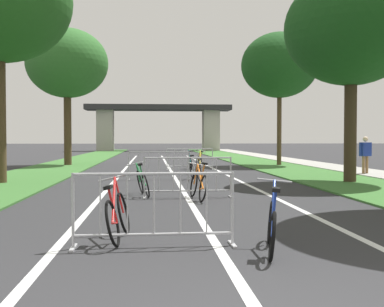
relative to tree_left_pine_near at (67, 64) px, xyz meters
The scene contains 22 objects.
grass_verge_left 6.91m from the tree_left_pine_near, 92.33° to the left, with size 3.37×69.64×0.05m, color #386B2D.
grass_verge_right 13.29m from the tree_left_pine_near, 19.01° to the left, with size 3.37×69.64×0.05m, color #386B2D.
sidewalk_path_right 15.71m from the tree_left_pine_near, 15.49° to the left, with size 2.14×69.64×0.08m, color #9E9B93.
lane_stripe_center 9.14m from the tree_left_pine_near, 38.38° to the right, with size 0.14×40.29×0.01m, color silver.
lane_stripe_right_lane 10.66m from the tree_left_pine_near, 29.50° to the right, with size 0.14×40.29×0.01m, color silver.
lane_stripe_left_lane 7.97m from the tree_left_pine_near, 52.86° to the right, with size 0.14×40.29×0.01m, color silver.
overpass_bridge 33.50m from the tree_left_pine_near, 80.37° to the left, with size 17.93×3.68×5.70m.
tree_left_pine_near is the anchor object (origin of this frame).
tree_right_maple_mid 16.38m from the tree_left_pine_near, 45.49° to the right, with size 4.54×4.54×7.19m.
tree_right_cypress_far 11.88m from the tree_left_pine_near, ahead, with size 4.28×4.28×7.45m.
crowd_barrier_nearest 22.20m from the tree_left_pine_near, 77.39° to the right, with size 2.29×0.48×1.05m.
crowd_barrier_second 17.21m from the tree_left_pine_near, 70.00° to the right, with size 2.29×0.44×1.05m.
crowd_barrier_third 12.13m from the tree_left_pine_near, 63.08° to the right, with size 2.29×0.46×1.05m.
crowd_barrier_fourth 9.33m from the tree_left_pine_near, 32.20° to the right, with size 2.31×0.57×1.05m.
bicycle_yellow_0 9.87m from the tree_left_pine_near, 32.95° to the right, with size 0.49×1.75×0.99m.
bicycle_silver_1 13.11m from the tree_left_pine_near, 58.36° to the right, with size 0.45×1.69×0.92m.
bicycle_teal_2 9.28m from the tree_left_pine_near, 29.48° to the right, with size 0.53×1.66×0.96m.
bicycle_blue_3 23.03m from the tree_left_pine_near, 73.73° to the right, with size 0.62×1.62×0.96m.
bicycle_red_4 21.63m from the tree_left_pine_near, 78.52° to the right, with size 0.53×1.65×0.97m.
bicycle_green_5 16.44m from the tree_left_pine_near, 73.40° to the right, with size 0.69×1.64×0.91m.
bicycle_orange_6 17.67m from the tree_left_pine_near, 69.68° to the right, with size 0.47×1.74×0.94m.
pedestrian_with_backpack 16.59m from the tree_left_pine_near, 31.61° to the right, with size 0.57×0.38×1.61m.
Camera 1 is at (-0.93, -3.28, 1.52)m, focal length 45.60 mm.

